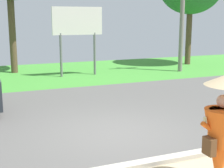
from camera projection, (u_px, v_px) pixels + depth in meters
ground_plane at (84, 107)px, 11.31m from camera, size 40.00×22.00×0.20m
monk_pedestrian at (223, 130)px, 5.62m from camera, size 1.04×0.94×2.13m
utility_pole at (182, 9)px, 17.89m from camera, size 1.80×0.24×6.54m
roadside_billboard at (78, 26)px, 16.69m from camera, size 2.60×0.12×3.50m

